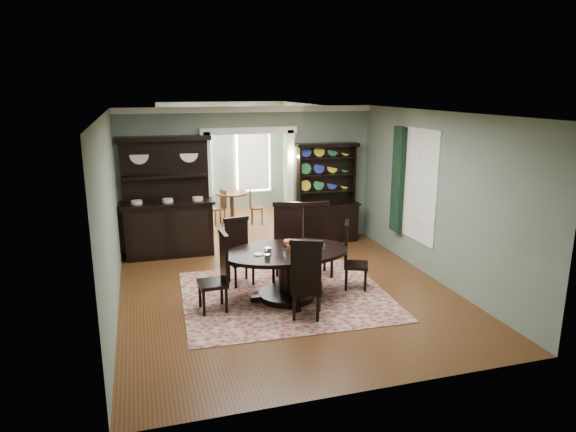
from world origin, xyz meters
The scene contains 19 objects.
room centered at (0.00, 0.04, 1.58)m, with size 5.51×6.01×3.01m.
parlor centered at (0.00, 5.53, 1.52)m, with size 3.51×3.50×3.01m.
doorway_trim centered at (0.00, 3.00, 1.62)m, with size 2.08×0.25×2.57m.
right_window centered at (2.69, 0.93, 1.60)m, with size 0.15×1.47×2.12m.
wall_sconce centered at (0.95, 2.85, 1.89)m, with size 0.27×0.21×0.21m.
rug centered at (-0.07, -0.06, 0.01)m, with size 3.37×2.98×0.01m, color maroon.
dining_table centered at (-0.08, -0.18, 0.57)m, with size 2.14×2.01×0.82m.
centerpiece centered at (0.00, -0.12, 0.88)m, with size 1.20×0.77×0.20m.
chair_far_left centered at (-0.70, 0.76, 0.62)m, with size 0.50×0.48×1.18m.
chair_far_mid centered at (0.18, 0.68, 0.74)m, with size 0.68×0.67×1.41m.
chair_far_right centered at (0.78, 0.78, 0.71)m, with size 0.52×0.47×1.36m.
chair_end_left centered at (-1.21, -0.30, 0.66)m, with size 0.46×0.49×1.26m.
chair_end_right centered at (1.10, -0.04, 0.62)m, with size 0.56×0.57×1.18m.
chair_near centered at (-0.02, -1.03, 0.67)m, with size 0.61×0.59×1.27m.
sideboard centered at (-1.77, 2.71, 0.85)m, with size 1.86×0.66×2.45m.
welsh_dresser centered at (1.72, 2.76, 0.80)m, with size 1.43×0.59×2.20m.
parlor_table centered at (-0.04, 5.00, 0.50)m, with size 0.83×0.83×0.77m.
parlor_chair_left centered at (-0.38, 4.83, 0.47)m, with size 0.40×0.39×0.87m.
parlor_chair_right centered at (0.47, 4.65, 0.47)m, with size 0.40×0.39×0.87m.
Camera 1 is at (-2.29, -7.76, 3.40)m, focal length 32.00 mm.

